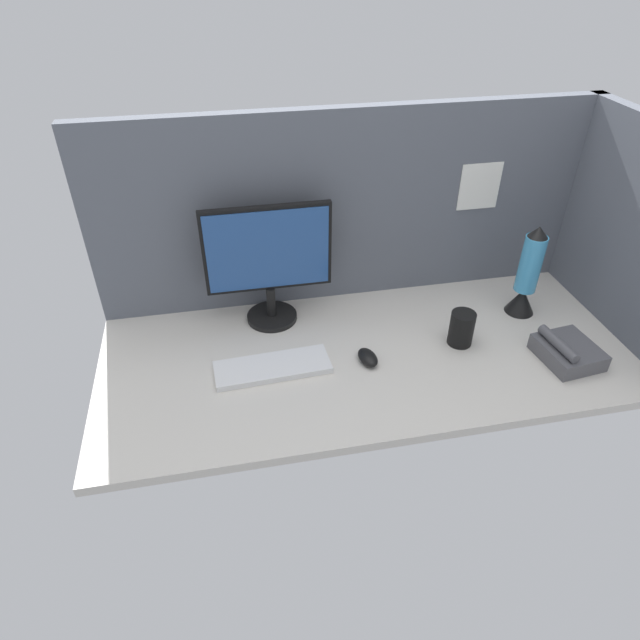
% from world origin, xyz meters
% --- Properties ---
extents(ground_plane, '(1.80, 0.80, 0.03)m').
position_xyz_m(ground_plane, '(0.00, 0.00, -0.01)').
color(ground_plane, beige).
extents(cubicle_wall_back, '(1.80, 0.06, 0.70)m').
position_xyz_m(cubicle_wall_back, '(0.00, 0.37, 0.35)').
color(cubicle_wall_back, '#565B66').
rests_on(cubicle_wall_back, ground_plane).
extents(cubicle_wall_side, '(0.05, 0.80, 0.70)m').
position_xyz_m(cubicle_wall_side, '(0.88, 0.00, 0.35)').
color(cubicle_wall_side, '#565B66').
rests_on(cubicle_wall_side, ground_plane).
extents(monitor, '(0.43, 0.18, 0.44)m').
position_xyz_m(monitor, '(-0.31, 0.25, 0.24)').
color(monitor, black).
rests_on(monitor, ground_plane).
extents(keyboard, '(0.38, 0.15, 0.02)m').
position_xyz_m(keyboard, '(-0.34, -0.04, 0.01)').
color(keyboard, silver).
rests_on(keyboard, ground_plane).
extents(mouse, '(0.07, 0.10, 0.03)m').
position_xyz_m(mouse, '(-0.03, -0.06, 0.02)').
color(mouse, black).
rests_on(mouse, ground_plane).
extents(mug_black_travel, '(0.08, 0.08, 0.12)m').
position_xyz_m(mug_black_travel, '(0.30, -0.02, 0.06)').
color(mug_black_travel, black).
rests_on(mug_black_travel, ground_plane).
extents(lava_lamp, '(0.11, 0.11, 0.34)m').
position_xyz_m(lava_lamp, '(0.59, 0.11, 0.14)').
color(lava_lamp, black).
rests_on(lava_lamp, ground_plane).
extents(desk_phone, '(0.19, 0.21, 0.09)m').
position_xyz_m(desk_phone, '(0.61, -0.17, 0.03)').
color(desk_phone, '#4C4C51').
rests_on(desk_phone, ground_plane).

